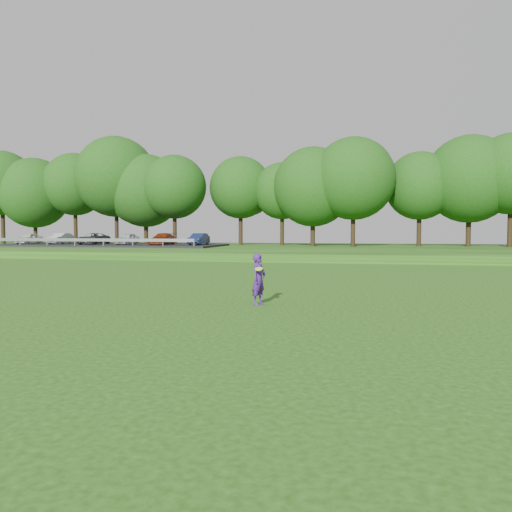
# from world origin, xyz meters

# --- Properties ---
(ground) EXTENTS (140.00, 140.00, 0.00)m
(ground) POSITION_xyz_m (0.00, 0.00, 0.00)
(ground) COLOR #1B450D
(ground) RESTS_ON ground
(berm) EXTENTS (130.00, 30.00, 0.60)m
(berm) POSITION_xyz_m (0.00, 34.00, 0.30)
(berm) COLOR #1B450D
(berm) RESTS_ON ground
(walking_path) EXTENTS (130.00, 1.60, 0.04)m
(walking_path) POSITION_xyz_m (0.00, 20.00, 0.02)
(walking_path) COLOR gray
(walking_path) RESTS_ON ground
(treeline) EXTENTS (104.00, 7.00, 15.00)m
(treeline) POSITION_xyz_m (0.00, 38.00, 8.10)
(treeline) COLOR #1C4610
(treeline) RESTS_ON berm
(parking_lot) EXTENTS (24.00, 9.00, 1.38)m
(parking_lot) POSITION_xyz_m (-23.96, 32.82, 1.06)
(parking_lot) COLOR black
(parking_lot) RESTS_ON berm
(woman) EXTENTS (0.55, 0.76, 1.58)m
(woman) POSITION_xyz_m (-0.19, -0.69, 0.79)
(woman) COLOR #451B7A
(woman) RESTS_ON ground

